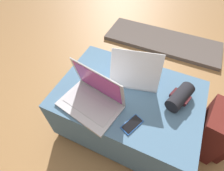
{
  "coord_description": "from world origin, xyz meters",
  "views": [
    {
      "loc": [
        0.19,
        -0.68,
        1.38
      ],
      "look_at": [
        -0.1,
        -0.05,
        0.52
      ],
      "focal_mm": 28.0,
      "sensor_mm": 36.0,
      "label": 1
    }
  ],
  "objects_px": {
    "cell_phone": "(132,124)",
    "wrist_brace": "(180,97)",
    "laptop_near": "(93,98)",
    "laptop_far": "(135,73)",
    "backpack": "(213,132)"
  },
  "relations": [
    {
      "from": "cell_phone",
      "to": "wrist_brace",
      "type": "bearing_deg",
      "value": 76.02
    },
    {
      "from": "cell_phone",
      "to": "wrist_brace",
      "type": "xyz_separation_m",
      "value": [
        0.21,
        0.28,
        0.04
      ]
    },
    {
      "from": "laptop_near",
      "to": "wrist_brace",
      "type": "xyz_separation_m",
      "value": [
        0.49,
        0.24,
        -0.01
      ]
    },
    {
      "from": "laptop_far",
      "to": "backpack",
      "type": "distance_m",
      "value": 0.7
    },
    {
      "from": "cell_phone",
      "to": "laptop_far",
      "type": "bearing_deg",
      "value": 130.96
    },
    {
      "from": "laptop_near",
      "to": "backpack",
      "type": "xyz_separation_m",
      "value": [
        0.8,
        0.26,
        -0.28
      ]
    },
    {
      "from": "cell_phone",
      "to": "laptop_near",
      "type": "bearing_deg",
      "value": -165.59
    },
    {
      "from": "wrist_brace",
      "to": "backpack",
      "type": "bearing_deg",
      "value": 3.25
    },
    {
      "from": "cell_phone",
      "to": "wrist_brace",
      "type": "relative_size",
      "value": 0.65
    },
    {
      "from": "laptop_near",
      "to": "cell_phone",
      "type": "distance_m",
      "value": 0.29
    },
    {
      "from": "laptop_near",
      "to": "laptop_far",
      "type": "height_order",
      "value": "laptop_far"
    },
    {
      "from": "laptop_near",
      "to": "laptop_far",
      "type": "relative_size",
      "value": 1.11
    },
    {
      "from": "laptop_near",
      "to": "cell_phone",
      "type": "bearing_deg",
      "value": 2.93
    },
    {
      "from": "wrist_brace",
      "to": "cell_phone",
      "type": "bearing_deg",
      "value": -126.75
    },
    {
      "from": "laptop_near",
      "to": "laptop_far",
      "type": "bearing_deg",
      "value": 72.64
    }
  ]
}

